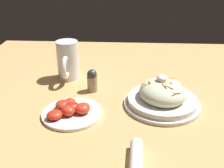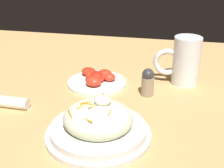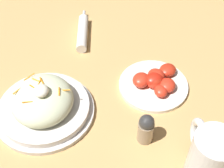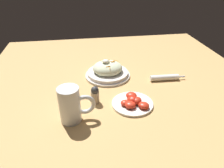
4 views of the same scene
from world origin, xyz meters
name	(u,v)px [view 1 (image 1 of 4)]	position (x,y,z in m)	size (l,w,h in m)	color
ground_plane	(140,114)	(0.00, 0.00, 0.00)	(1.43, 1.43, 0.00)	tan
salad_plate	(162,96)	(0.05, -0.07, 0.03)	(0.24, 0.24, 0.10)	silver
beer_mug	(68,63)	(0.24, 0.27, 0.06)	(0.14, 0.08, 0.15)	white
napkin_roll	(136,165)	(-0.23, 0.02, 0.02)	(0.19, 0.04, 0.03)	white
tomato_plate	(71,110)	(-0.02, 0.21, 0.02)	(0.18, 0.18, 0.04)	white
salt_shaker	(92,80)	(0.14, 0.16, 0.04)	(0.04, 0.04, 0.08)	gray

